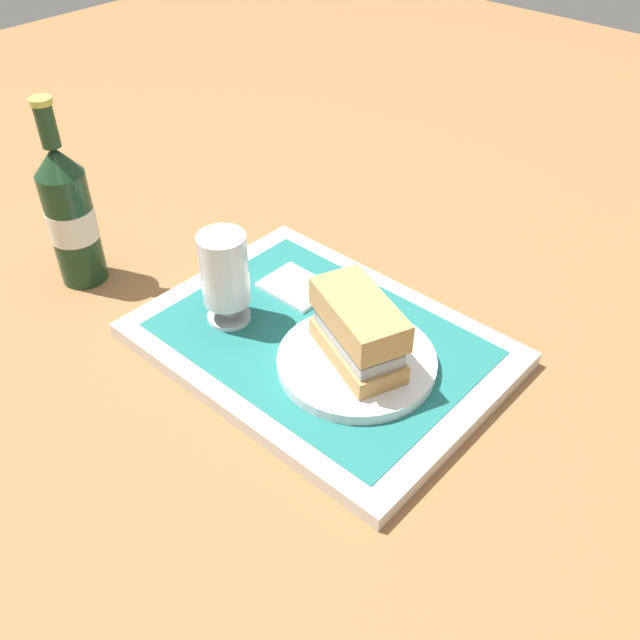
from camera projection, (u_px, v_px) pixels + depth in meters
name	position (u px, v px, depth m)	size (l,w,h in m)	color
ground_plane	(320.00, 350.00, 0.89)	(3.00, 3.00, 0.00)	olive
tray	(320.00, 345.00, 0.88)	(0.44, 0.32, 0.02)	silver
placemat	(320.00, 338.00, 0.88)	(0.38, 0.27, 0.00)	#1E6B66
plate	(357.00, 362.00, 0.83)	(0.19, 0.19, 0.01)	white
sandwich	(357.00, 328.00, 0.80)	(0.14, 0.11, 0.08)	tan
beer_glass	(225.00, 275.00, 0.86)	(0.06, 0.06, 0.12)	silver
napkin_folded	(296.00, 287.00, 0.95)	(0.09, 0.07, 0.01)	white
beer_bottle	(70.00, 214.00, 0.95)	(0.07, 0.07, 0.27)	#19381E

